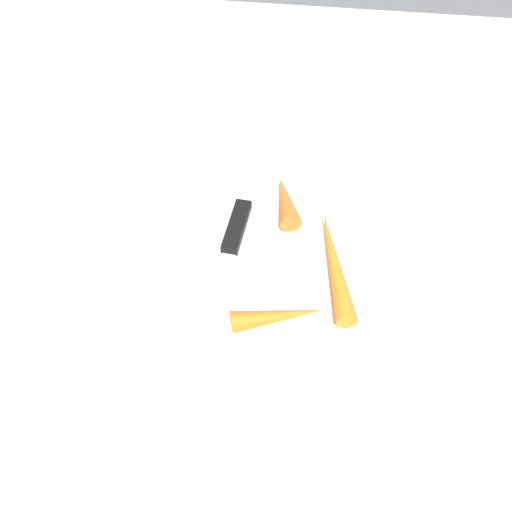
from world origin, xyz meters
TOP-DOWN VIEW (x-y plane):
  - ground_plane at (0.00, 0.00)m, footprint 1.40×1.40m
  - cutting_board at (0.00, 0.00)m, footprint 0.36×0.26m
  - knife at (0.03, 0.03)m, footprint 0.20×0.04m
  - carrot_longest at (-0.01, -0.10)m, footprint 0.18×0.06m
  - carrot_medium at (-0.10, -0.04)m, footprint 0.06×0.11m
  - carrot_shortest at (0.09, -0.03)m, footprint 0.10×0.05m

SIDE VIEW (x-z plane):
  - ground_plane at x=0.00m, z-range 0.00..0.00m
  - cutting_board at x=0.00m, z-range 0.00..0.01m
  - knife at x=0.03m, z-range 0.01..0.02m
  - carrot_medium at x=-0.10m, z-range 0.01..0.04m
  - carrot_longest at x=-0.01m, z-range 0.01..0.04m
  - carrot_shortest at x=0.09m, z-range 0.01..0.04m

